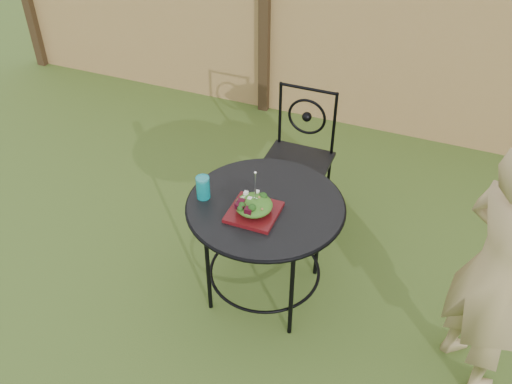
% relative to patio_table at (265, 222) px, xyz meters
% --- Properties ---
extents(ground, '(60.00, 60.00, 0.00)m').
position_rel_patio_table_xyz_m(ground, '(0.46, 0.01, -0.59)').
color(ground, '#284717').
rests_on(ground, ground).
extents(fence, '(8.00, 0.12, 1.90)m').
position_rel_patio_table_xyz_m(fence, '(0.46, 2.20, 0.36)').
color(fence, tan).
rests_on(fence, ground).
extents(patio_table, '(0.92, 0.92, 0.72)m').
position_rel_patio_table_xyz_m(patio_table, '(0.00, 0.00, 0.00)').
color(patio_table, black).
rests_on(patio_table, ground).
extents(patio_chair, '(0.46, 0.46, 0.95)m').
position_rel_patio_table_xyz_m(patio_chair, '(-0.07, 0.85, -0.08)').
color(patio_chair, black).
rests_on(patio_chair, ground).
extents(diner, '(0.64, 0.66, 1.53)m').
position_rel_patio_table_xyz_m(diner, '(1.26, -0.12, 0.18)').
color(diner, tan).
rests_on(diner, ground).
extents(salad_plate, '(0.27, 0.27, 0.02)m').
position_rel_patio_table_xyz_m(salad_plate, '(-0.03, -0.11, 0.15)').
color(salad_plate, '#490A0C').
rests_on(salad_plate, patio_table).
extents(salad, '(0.21, 0.21, 0.08)m').
position_rel_patio_table_xyz_m(salad, '(-0.03, -0.11, 0.20)').
color(salad, '#235614').
rests_on(salad, salad_plate).
extents(fork, '(0.01, 0.01, 0.18)m').
position_rel_patio_table_xyz_m(fork, '(-0.02, -0.11, 0.33)').
color(fork, silver).
rests_on(fork, salad).
extents(drinking_glass, '(0.08, 0.08, 0.14)m').
position_rel_patio_table_xyz_m(drinking_glass, '(-0.36, -0.07, 0.21)').
color(drinking_glass, '#0C8F95').
rests_on(drinking_glass, patio_table).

